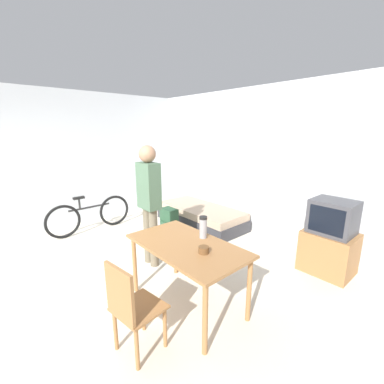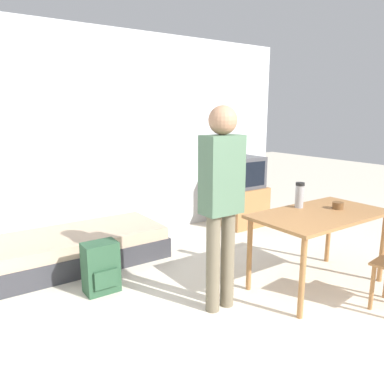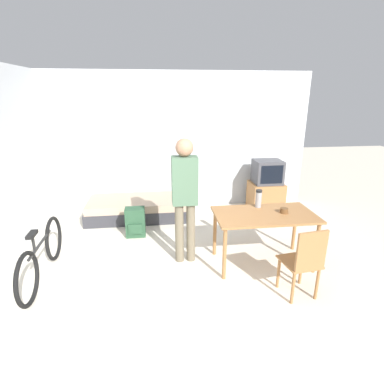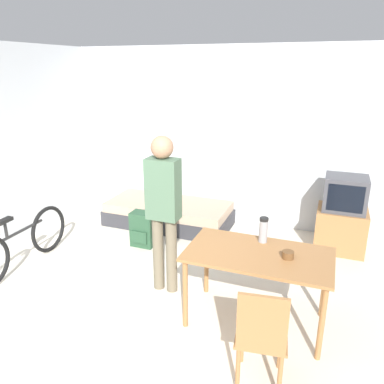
{
  "view_description": "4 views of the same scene",
  "coord_description": "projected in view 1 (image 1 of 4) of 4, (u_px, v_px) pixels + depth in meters",
  "views": [
    {
      "loc": [
        3.13,
        -0.58,
        1.96
      ],
      "look_at": [
        0.22,
        1.97,
        1.0
      ],
      "focal_mm": 24.0,
      "sensor_mm": 36.0,
      "label": 1
    },
    {
      "loc": [
        -1.8,
        -1.08,
        1.7
      ],
      "look_at": [
        0.35,
        2.04,
        0.88
      ],
      "focal_mm": 35.0,
      "sensor_mm": 36.0,
      "label": 2
    },
    {
      "loc": [
        -0.26,
        -2.51,
        2.28
      ],
      "look_at": [
        0.27,
        1.73,
        0.87
      ],
      "focal_mm": 28.0,
      "sensor_mm": 36.0,
      "label": 3
    },
    {
      "loc": [
        1.69,
        -2.07,
        2.39
      ],
      "look_at": [
        0.15,
        2.0,
        0.93
      ],
      "focal_mm": 35.0,
      "sensor_mm": 36.0,
      "label": 4
    }
  ],
  "objects": [
    {
      "name": "wall_left",
      "position": [
        105.0,
        157.0,
        5.65
      ],
      "size": [
        0.06,
        4.45,
        2.7
      ],
      "color": "silver",
      "rests_on": "ground_plane"
    },
    {
      "name": "ground_plane",
      "position": [
        59.0,
        294.0,
        3.12
      ],
      "size": [
        20.0,
        20.0,
        0.0
      ],
      "primitive_type": "plane",
      "color": "beige"
    },
    {
      "name": "thermos_flask",
      "position": [
        203.0,
        226.0,
        2.91
      ],
      "size": [
        0.09,
        0.09,
        0.26
      ],
      "color": "#99999E",
      "rests_on": "dining_table"
    },
    {
      "name": "dining_table",
      "position": [
        187.0,
        252.0,
        2.79
      ],
      "size": [
        1.34,
        0.75,
        0.75
      ],
      "color": "#9E6B3D",
      "rests_on": "ground_plane"
    },
    {
      "name": "daybed",
      "position": [
        201.0,
        216.0,
        5.4
      ],
      "size": [
        1.95,
        0.87,
        0.37
      ],
      "color": "#333338",
      "rests_on": "ground_plane"
    },
    {
      "name": "wall_back",
      "position": [
        242.0,
        161.0,
        5.03
      ],
      "size": [
        5.72,
        0.06,
        2.7
      ],
      "color": "silver",
      "rests_on": "ground_plane"
    },
    {
      "name": "bicycle",
      "position": [
        90.0,
        215.0,
        4.99
      ],
      "size": [
        0.08,
        1.63,
        0.73
      ],
      "color": "black",
      "rests_on": "ground_plane"
    },
    {
      "name": "backpack",
      "position": [
        169.0,
        221.0,
        4.9
      ],
      "size": [
        0.32,
        0.24,
        0.49
      ],
      "color": "#284C33",
      "rests_on": "ground_plane"
    },
    {
      "name": "wooden_chair",
      "position": [
        130.0,
        306.0,
        2.18
      ],
      "size": [
        0.44,
        0.44,
        0.89
      ],
      "color": "#9E6B3D",
      "rests_on": "ground_plane"
    },
    {
      "name": "mate_bowl",
      "position": [
        204.0,
        250.0,
        2.57
      ],
      "size": [
        0.11,
        0.11,
        0.07
      ],
      "color": "brown",
      "rests_on": "dining_table"
    },
    {
      "name": "tv",
      "position": [
        330.0,
        240.0,
        3.52
      ],
      "size": [
        0.64,
        0.54,
        1.04
      ],
      "color": "#9E6B3D",
      "rests_on": "ground_plane"
    },
    {
      "name": "person_standing",
      "position": [
        149.0,
        197.0,
        3.61
      ],
      "size": [
        0.34,
        0.23,
        1.74
      ],
      "color": "#6B604C",
      "rests_on": "ground_plane"
    }
  ]
}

